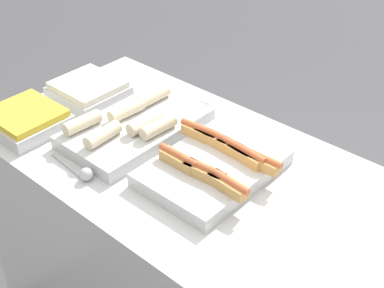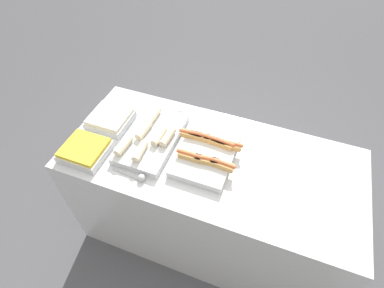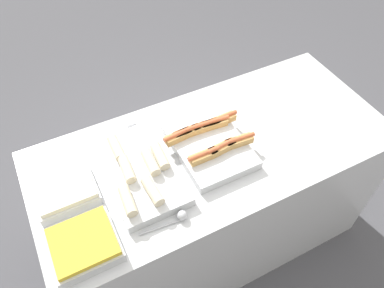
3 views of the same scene
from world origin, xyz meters
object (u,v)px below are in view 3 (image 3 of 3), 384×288
Objects in this scene: tray_wraps at (140,172)px; tray_side_front at (84,245)px; tray_hotdogs at (209,142)px; serving_spoon_near at (178,218)px; tray_side_back at (65,189)px; serving_spoon_far at (129,128)px.

tray_wraps is 0.41m from tray_side_front.
tray_hotdogs is 1.72× the size of tray_side_front.
tray_wraps is 2.42× the size of serving_spoon_near.
tray_hotdogs and tray_wraps have the same top height.
tray_wraps is 1.99× the size of tray_side_front.
tray_side_back is at bearing 176.10° from tray_hotdogs.
serving_spoon_near is (0.06, -0.29, -0.02)m from tray_wraps.
tray_side_front is 1.00× the size of tray_side_back.
tray_side_front is 0.40m from serving_spoon_near.
tray_side_front reaches higher than serving_spoon_far.
tray_hotdogs is 1.72× the size of tray_side_back.
serving_spoon_near is (-0.31, -0.30, -0.02)m from tray_hotdogs.
tray_side_back is at bearing 138.46° from serving_spoon_near.
serving_spoon_far is (-0.00, 0.59, 0.00)m from serving_spoon_near.
tray_hotdogs is 0.37m from tray_wraps.
serving_spoon_near is (0.39, -0.35, -0.02)m from tray_side_back.
serving_spoon_near is 1.01× the size of serving_spoon_far.
tray_side_front is 1.23× the size of serving_spoon_far.
tray_wraps is at bearing 35.49° from tray_side_front.
serving_spoon_near is at bearing -135.97° from tray_hotdogs.
serving_spoon_far is (0.39, 0.54, -0.02)m from tray_side_front.
serving_spoon_far is (0.39, 0.24, -0.02)m from tray_side_back.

